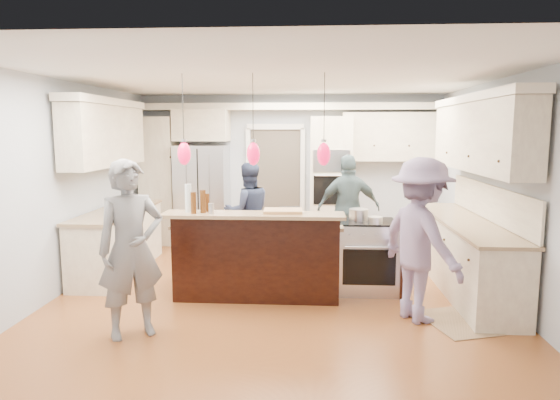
# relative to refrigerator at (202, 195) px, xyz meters

# --- Properties ---
(ground_plane) EXTENTS (6.00, 6.00, 0.00)m
(ground_plane) POSITION_rel_refrigerator_xyz_m (1.55, -2.64, -0.90)
(ground_plane) COLOR #A9662E
(ground_plane) RESTS_ON ground
(room_shell) EXTENTS (5.54, 6.04, 2.72)m
(room_shell) POSITION_rel_refrigerator_xyz_m (1.55, -2.64, 0.92)
(room_shell) COLOR #B2BCC6
(room_shell) RESTS_ON ground
(refrigerator) EXTENTS (0.90, 0.70, 1.80)m
(refrigerator) POSITION_rel_refrigerator_xyz_m (0.00, 0.00, 0.00)
(refrigerator) COLOR #B7B7BC
(refrigerator) RESTS_ON ground
(oven_column) EXTENTS (0.72, 0.69, 2.30)m
(oven_column) POSITION_rel_refrigerator_xyz_m (2.30, 0.03, 0.25)
(oven_column) COLOR #F2E8C4
(oven_column) RESTS_ON ground
(back_upper_cabinets) EXTENTS (5.30, 0.61, 2.54)m
(back_upper_cabinets) POSITION_rel_refrigerator_xyz_m (0.80, 0.12, 0.77)
(back_upper_cabinets) COLOR #F2E8C4
(back_upper_cabinets) RESTS_ON ground
(right_counter_run) EXTENTS (0.64, 3.10, 2.51)m
(right_counter_run) POSITION_rel_refrigerator_xyz_m (3.99, -2.34, 0.16)
(right_counter_run) COLOR #F2E8C4
(right_counter_run) RESTS_ON ground
(left_cabinets) EXTENTS (0.64, 2.30, 2.51)m
(left_cabinets) POSITION_rel_refrigerator_xyz_m (-0.89, -1.84, 0.16)
(left_cabinets) COLOR #F2E8C4
(left_cabinets) RESTS_ON ground
(kitchen_island) EXTENTS (2.10, 1.46, 1.12)m
(kitchen_island) POSITION_rel_refrigerator_xyz_m (1.30, -2.57, -0.42)
(kitchen_island) COLOR black
(kitchen_island) RESTS_ON ground
(island_range) EXTENTS (0.82, 0.71, 0.92)m
(island_range) POSITION_rel_refrigerator_xyz_m (2.71, -2.49, -0.44)
(island_range) COLOR #B7B7BC
(island_range) RESTS_ON ground
(pendant_lights) EXTENTS (1.75, 0.15, 1.03)m
(pendant_lights) POSITION_rel_refrigerator_xyz_m (1.30, -3.15, 0.90)
(pendant_lights) COLOR black
(pendant_lights) RESTS_ON ground
(person_bar_end) EXTENTS (0.78, 0.72, 1.79)m
(person_bar_end) POSITION_rel_refrigerator_xyz_m (0.18, -4.08, -0.00)
(person_bar_end) COLOR slate
(person_bar_end) RESTS_ON ground
(person_far_left) EXTENTS (0.92, 0.82, 1.56)m
(person_far_left) POSITION_rel_refrigerator_xyz_m (0.96, -1.04, -0.12)
(person_far_left) COLOR #28324E
(person_far_left) RESTS_ON ground
(person_far_right) EXTENTS (1.04, 0.55, 1.69)m
(person_far_right) POSITION_rel_refrigerator_xyz_m (2.55, -1.04, -0.05)
(person_far_right) COLOR #41575C
(person_far_right) RESTS_ON ground
(person_range_side) EXTENTS (1.13, 1.33, 1.78)m
(person_range_side) POSITION_rel_refrigerator_xyz_m (3.15, -3.46, -0.01)
(person_range_side) COLOR gray
(person_range_side) RESTS_ON ground
(floor_rug) EXTENTS (0.82, 1.00, 0.01)m
(floor_rug) POSITION_rel_refrigerator_xyz_m (3.55, -3.54, -0.89)
(floor_rug) COLOR #9A7B54
(floor_rug) RESTS_ON ground
(water_bottle) EXTENTS (0.10, 0.10, 0.33)m
(water_bottle) POSITION_rel_refrigerator_xyz_m (0.54, -3.15, 0.38)
(water_bottle) COLOR silver
(water_bottle) RESTS_ON kitchen_island
(beer_bottle_a) EXTENTS (0.06, 0.06, 0.21)m
(beer_bottle_a) POSITION_rel_refrigerator_xyz_m (0.74, -3.09, 0.33)
(beer_bottle_a) COLOR #4C280D
(beer_bottle_a) RESTS_ON kitchen_island
(beer_bottle_b) EXTENTS (0.07, 0.07, 0.25)m
(beer_bottle_b) POSITION_rel_refrigerator_xyz_m (0.62, -3.26, 0.35)
(beer_bottle_b) COLOR #4C280D
(beer_bottle_b) RESTS_ON kitchen_island
(beer_bottle_c) EXTENTS (0.09, 0.09, 0.27)m
(beer_bottle_c) POSITION_rel_refrigerator_xyz_m (0.72, -3.19, 0.35)
(beer_bottle_c) COLOR #4C280D
(beer_bottle_c) RESTS_ON kitchen_island
(drink_can) EXTENTS (0.08, 0.08, 0.12)m
(drink_can) POSITION_rel_refrigerator_xyz_m (0.82, -3.26, 0.28)
(drink_can) COLOR #B7B7BC
(drink_can) RESTS_ON kitchen_island
(cutting_board) EXTENTS (0.46, 0.33, 0.03)m
(cutting_board) POSITION_rel_refrigerator_xyz_m (1.64, -3.11, 0.24)
(cutting_board) COLOR tan
(cutting_board) RESTS_ON kitchen_island
(pot_large) EXTENTS (0.25, 0.25, 0.14)m
(pot_large) POSITION_rel_refrigerator_xyz_m (2.58, -2.43, 0.09)
(pot_large) COLOR #B7B7BC
(pot_large) RESTS_ON island_range
(pot_small) EXTENTS (0.17, 0.17, 0.09)m
(pot_small) POSITION_rel_refrigerator_xyz_m (2.76, -2.68, 0.06)
(pot_small) COLOR #B7B7BC
(pot_small) RESTS_ON island_range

